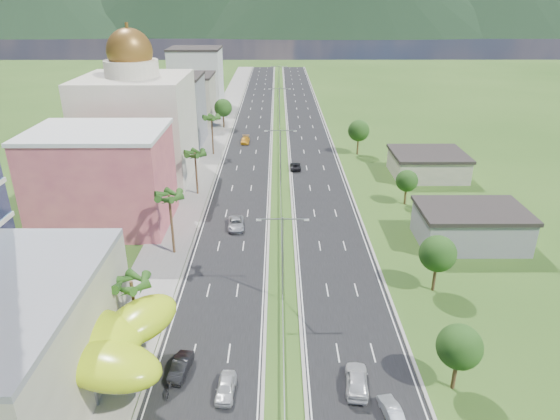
{
  "coord_description": "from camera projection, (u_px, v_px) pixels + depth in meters",
  "views": [
    {
      "loc": [
        -0.56,
        -41.6,
        34.37
      ],
      "look_at": [
        -0.25,
        21.33,
        7.0
      ],
      "focal_mm": 32.0,
      "sensor_mm": 36.0,
      "label": 1
    }
  ],
  "objects": [
    {
      "name": "midrise_beige",
      "position": [
        185.0,
        100.0,
        142.68
      ],
      "size": [
        16.0,
        15.0,
        13.0
      ],
      "primitive_type": "cube",
      "color": "#9E9882",
      "rests_on": "ground"
    },
    {
      "name": "sidewalk_left",
      "position": [
        217.0,
        132.0,
        134.29
      ],
      "size": [
        7.0,
        260.0,
        0.12
      ],
      "primitive_type": "cube",
      "color": "gray",
      "rests_on": "ground"
    },
    {
      "name": "road_left",
      "position": [
        252.0,
        132.0,
        134.35
      ],
      "size": [
        11.0,
        260.0,
        0.04
      ],
      "primitive_type": "cube",
      "color": "black",
      "rests_on": "ground"
    },
    {
      "name": "palm_tree_e",
      "position": [
        212.0,
        119.0,
        112.67
      ],
      "size": [
        3.6,
        3.6,
        9.4
      ],
      "color": "#47301C",
      "rests_on": "ground"
    },
    {
      "name": "streetlight_median_e",
      "position": [
        279.0,
        78.0,
        177.55
      ],
      "size": [
        6.04,
        0.25,
        11.0
      ],
      "color": "gray",
      "rests_on": "ground"
    },
    {
      "name": "palm_tree_b",
      "position": [
        132.0,
        285.0,
        50.81
      ],
      "size": [
        3.6,
        3.6,
        8.1
      ],
      "color": "#47301C",
      "rests_on": "ground"
    },
    {
      "name": "car_white_near_left",
      "position": [
        226.0,
        387.0,
        46.32
      ],
      "size": [
        1.92,
        4.27,
        1.42
      ],
      "primitive_type": "imported",
      "rotation": [
        0.0,
        0.0,
        -0.06
      ],
      "color": "silver",
      "rests_on": "road_left"
    },
    {
      "name": "streetlight_median_c",
      "position": [
        281.0,
        151.0,
        95.02
      ],
      "size": [
        6.04,
        0.25,
        11.0
      ],
      "color": "gray",
      "rests_on": "ground"
    },
    {
      "name": "leafy_tree_rc",
      "position": [
        407.0,
        181.0,
        86.9
      ],
      "size": [
        3.85,
        3.85,
        6.33
      ],
      "color": "#47301C",
      "rests_on": "ground"
    },
    {
      "name": "leafy_tree_ra",
      "position": [
        459.0,
        347.0,
        45.44
      ],
      "size": [
        4.2,
        4.2,
        6.9
      ],
      "color": "#47301C",
      "rests_on": "ground"
    },
    {
      "name": "shed_far",
      "position": [
        427.0,
        165.0,
        101.56
      ],
      "size": [
        14.0,
        12.0,
        4.4
      ],
      "primitive_type": "cube",
      "color": "#9E9882",
      "rests_on": "ground"
    },
    {
      "name": "shed_near",
      "position": [
        470.0,
        228.0,
        73.92
      ],
      "size": [
        15.0,
        10.0,
        5.0
      ],
      "primitive_type": "cube",
      "color": "gray",
      "rests_on": "ground"
    },
    {
      "name": "car_silver_mid_left",
      "position": [
        236.0,
        224.0,
        79.21
      ],
      "size": [
        2.92,
        5.58,
        1.5
      ],
      "primitive_type": "imported",
      "rotation": [
        0.0,
        0.0,
        0.08
      ],
      "color": "#9A9DA1",
      "rests_on": "road_left"
    },
    {
      "name": "road_right",
      "position": [
        307.0,
        132.0,
        134.42
      ],
      "size": [
        11.0,
        260.0,
        0.04
      ],
      "primitive_type": "cube",
      "color": "black",
      "rests_on": "ground"
    },
    {
      "name": "mountain_ridge",
      "position": [
        342.0,
        34.0,
        464.8
      ],
      "size": [
        860.0,
        140.0,
        90.0
      ],
      "primitive_type": null,
      "color": "black",
      "rests_on": "ground"
    },
    {
      "name": "streetlight_median_d",
      "position": [
        280.0,
        104.0,
        136.29
      ],
      "size": [
        6.04,
        0.25,
        11.0
      ],
      "color": "gray",
      "rests_on": "ground"
    },
    {
      "name": "car_dark_left",
      "position": [
        181.0,
        367.0,
        48.86
      ],
      "size": [
        2.14,
        4.58,
        1.45
      ],
      "primitive_type": "imported",
      "rotation": [
        0.0,
        0.0,
        -0.14
      ],
      "color": "black",
      "rests_on": "road_left"
    },
    {
      "name": "motorcycle",
      "position": [
        169.0,
        388.0,
        46.32
      ],
      "size": [
        0.73,
        2.17,
        1.37
      ],
      "primitive_type": "imported",
      "rotation": [
        0.0,
        0.0,
        -0.04
      ],
      "color": "black",
      "rests_on": "road_left"
    },
    {
      "name": "lime_canopy",
      "position": [
        68.0,
        339.0,
        46.11
      ],
      "size": [
        18.0,
        15.0,
        7.4
      ],
      "color": "#B8DA15",
      "rests_on": "ground"
    },
    {
      "name": "domed_building",
      "position": [
        138.0,
        121.0,
        97.64
      ],
      "size": [
        20.0,
        20.0,
        28.7
      ],
      "color": "beige",
      "rests_on": "ground"
    },
    {
      "name": "streetlight_median_b",
      "position": [
        283.0,
        251.0,
        58.34
      ],
      "size": [
        6.04,
        0.25,
        11.0
      ],
      "color": "gray",
      "rests_on": "ground"
    },
    {
      "name": "car_dark_far_right",
      "position": [
        295.0,
        166.0,
        105.93
      ],
      "size": [
        2.22,
        4.81,
        1.34
      ],
      "primitive_type": "imported",
      "rotation": [
        0.0,
        0.0,
        3.14
      ],
      "color": "black",
      "rests_on": "road_right"
    },
    {
      "name": "midrise_grey",
      "position": [
        170.0,
        111.0,
        121.91
      ],
      "size": [
        16.0,
        15.0,
        16.0
      ],
      "primitive_type": "cube",
      "color": "gray",
      "rests_on": "ground"
    },
    {
      "name": "leafy_tree_lfar",
      "position": [
        223.0,
        108.0,
        136.68
      ],
      "size": [
        4.9,
        4.9,
        8.05
      ],
      "color": "#47301C",
      "rests_on": "ground"
    },
    {
      "name": "pink_shophouse",
      "position": [
        103.0,
        180.0,
        78.09
      ],
      "size": [
        20.0,
        15.0,
        15.0
      ],
      "primitive_type": "cube",
      "color": "#B64A5C",
      "rests_on": "ground"
    },
    {
      "name": "car_silver_right",
      "position": [
        391.0,
        410.0,
        43.93
      ],
      "size": [
        1.98,
        4.02,
        1.27
      ],
      "primitive_type": "imported",
      "rotation": [
        0.0,
        0.0,
        3.31
      ],
      "color": "#B1B5BA",
      "rests_on": "road_right"
    },
    {
      "name": "car_white_near_right",
      "position": [
        357.0,
        380.0,
        46.97
      ],
      "size": [
        2.63,
        5.39,
        1.77
      ],
      "primitive_type": "imported",
      "rotation": [
        0.0,
        0.0,
        3.03
      ],
      "color": "silver",
      "rests_on": "road_right"
    },
    {
      "name": "leafy_tree_rd",
      "position": [
        359.0,
        131.0,
        113.91
      ],
      "size": [
        4.9,
        4.9,
        8.05
      ],
      "color": "#47301C",
      "rests_on": "ground"
    },
    {
      "name": "palm_tree_d",
      "position": [
        195.0,
        155.0,
        90.05
      ],
      "size": [
        3.6,
        3.6,
        8.6
      ],
      "color": "#47301C",
      "rests_on": "ground"
    },
    {
      "name": "car_yellow_far_left",
      "position": [
        245.0,
        140.0,
        124.48
      ],
      "size": [
        2.1,
        5.07,
        1.47
      ],
      "primitive_type": "imported",
      "rotation": [
        0.0,
        0.0,
        -0.01
      ],
      "color": "orange",
      "rests_on": "road_left"
    },
    {
      "name": "leafy_tree_rb",
      "position": [
        438.0,
        254.0,
        60.89
      ],
      "size": [
        4.55,
        4.55,
        7.47
      ],
      "color": "#47301C",
      "rests_on": "ground"
    },
    {
      "name": "midrise_white",
      "position": [
        197.0,
        78.0,
        162.78
      ],
      "size": [
        16.0,
        15.0,
        18.0
      ],
      "primitive_type": "cube",
      "color": "silver",
      "rests_on": "ground"
    },
    {
      "name": "median_guardrail",
      "position": [
        280.0,
        149.0,
        117.63
      ],
      "size": [
        0.1,
        216.06,
        0.76
      ],
      "color": "gray",
      "rests_on": "ground"
    },
    {
      "name": "palm_tree_c",
      "position": [
        169.0,
        198.0,
        68.57
      ],
      "size": [
        3.6,
        3.6,
        9.6
      ],
      "color": "#47301C",
      "rests_on": "ground"
    },
    {
      "name": "ground",
      "position": [
        283.0,
        353.0,
        51.86
      ],
      "size": [
        500.0,
        500.0,
        0.0
      ],
      "primitive_type": "plane",
      "color": "#2D5119",
      "rests_on": "ground"
    }
  ]
}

